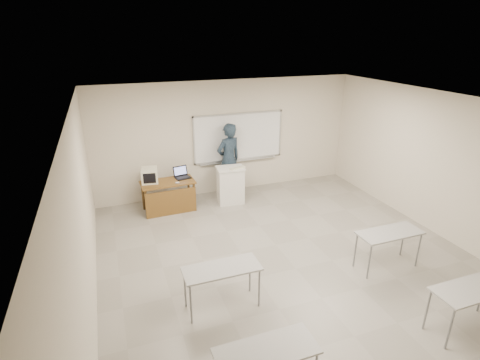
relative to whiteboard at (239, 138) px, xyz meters
name	(u,v)px	position (x,y,z in m)	size (l,w,h in m)	color
floor	(296,269)	(-0.30, -3.97, -1.49)	(7.00, 8.00, 0.01)	gray
whiteboard	(239,138)	(0.00, 0.00, 0.00)	(2.48, 0.10, 1.31)	white
student_desks	(342,281)	(-0.30, -5.32, -0.81)	(4.40, 2.20, 0.73)	gray
instructor_desk	(169,192)	(-2.07, -0.78, -0.96)	(1.27, 0.64, 0.75)	brown
podium	(230,185)	(-0.50, -0.77, -1.00)	(0.68, 0.50, 0.95)	silver
crt_monitor	(150,175)	(-2.45, -0.54, -0.56)	(0.38, 0.43, 0.36)	beige
laptop	(182,175)	(-1.67, -0.51, -0.67)	(0.36, 0.33, 0.26)	black
mouse	(177,183)	(-1.87, -0.87, -0.71)	(0.11, 0.07, 0.04)	#B6B9BF
keyboard	(238,168)	(-0.35, -0.89, -0.52)	(0.41, 0.14, 0.02)	beige
presenter	(229,160)	(-0.37, -0.26, -0.50)	(0.72, 0.47, 1.96)	black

